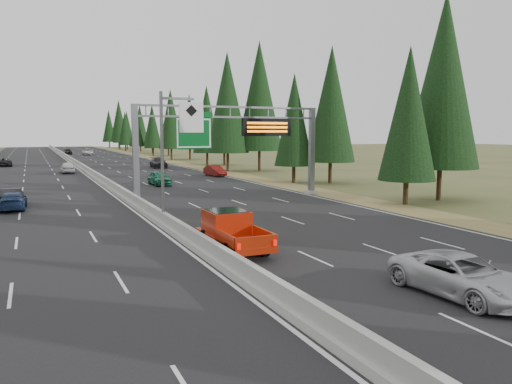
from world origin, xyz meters
The scene contains 17 objects.
road centered at (0.00, 80.00, 0.04)m, with size 32.00×260.00×0.08m, color black.
shoulder_right centered at (17.80, 80.00, 0.03)m, with size 3.60×260.00×0.06m, color olive.
median_barrier centered at (0.00, 80.00, 0.41)m, with size 0.70×260.00×0.85m.
sign_gantry centered at (8.92, 34.88, 5.27)m, with size 16.75×0.98×7.80m.
hov_sign_pole centered at (0.58, 24.97, 4.72)m, with size 2.80×0.50×8.00m.
tree_row_right centered at (21.82, 56.95, 9.04)m, with size 12.32×238.85×18.98m.
silver_minivan centered at (6.18, 8.00, 0.80)m, with size 2.39×5.18×1.44m, color #BABBC0.
red_pickup centered at (1.50, 17.90, 1.09)m, with size 1.99×5.58×1.82m.
car_ahead_green centered at (5.36, 48.46, 0.84)m, with size 1.79×4.46×1.52m, color #176544.
car_ahead_dkred centered at (14.50, 56.39, 0.78)m, with size 1.47×4.22×1.39m, color #62110E.
car_ahead_dkgrey centered at (11.57, 75.10, 0.89)m, with size 2.27×5.57×1.62m, color black.
car_ahead_white centered at (6.05, 127.48, 0.86)m, with size 2.59×5.63×1.56m, color beige.
car_ahead_far centered at (1.71, 133.48, 0.85)m, with size 1.81×4.50×1.53m, color black.
car_onc_near centered at (-8.65, 38.33, 0.75)m, with size 1.42×4.06×1.34m, color black.
car_onc_blue centered at (-8.47, 35.80, 0.73)m, with size 1.81×4.45×1.29m, color #16274E.
car_onc_white centered at (-2.50, 69.63, 0.87)m, with size 1.85×4.61×1.57m, color silver.
car_onc_far centered at (-11.31, 88.66, 0.81)m, with size 2.43×5.27×1.46m, color black.
Camera 1 is at (-7.13, -4.28, 5.68)m, focal length 35.00 mm.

